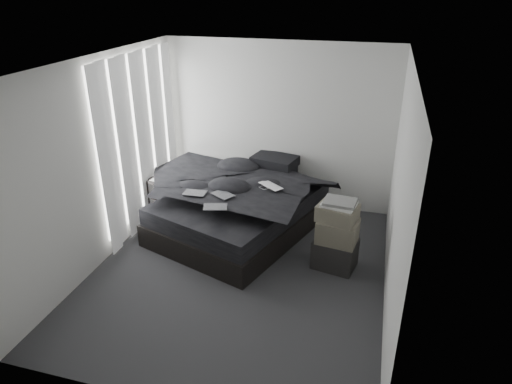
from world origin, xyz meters
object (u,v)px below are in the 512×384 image
(laptop, at_px, (268,182))
(box_lower, at_px, (335,253))
(bed, at_px, (240,220))
(side_stand, at_px, (163,201))

(laptop, relative_size, box_lower, 0.73)
(bed, height_order, side_stand, side_stand)
(bed, distance_m, side_stand, 1.21)
(bed, xyz_separation_m, side_stand, (-1.20, -0.08, 0.19))
(bed, bearing_deg, side_stand, -157.06)
(laptop, xyz_separation_m, side_stand, (-1.63, 0.00, -0.52))
(bed, height_order, box_lower, box_lower)
(side_stand, bearing_deg, box_lower, -10.85)
(laptop, bearing_deg, side_stand, -143.19)
(bed, bearing_deg, laptop, 7.50)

